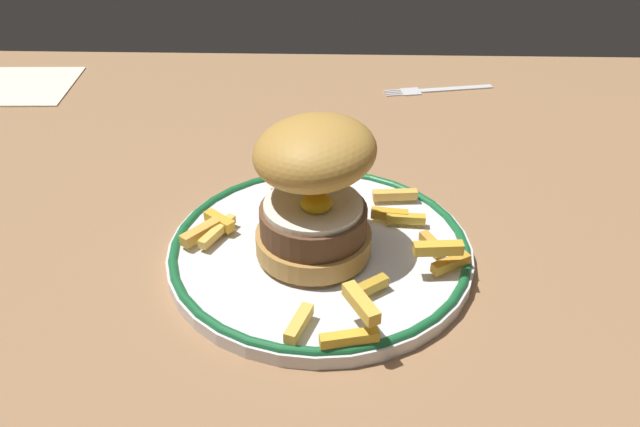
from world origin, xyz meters
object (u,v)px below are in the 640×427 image
Objects in this scene: burger at (314,186)px; napkin at (27,85)px; dinner_plate at (320,250)px; fork at (436,89)px.

burger reaches higher than napkin.
fork is (14.06, 36.05, -0.66)cm from dinner_plate.
dinner_plate is at bearing -42.00° from napkin.
fork is at bearing 0.25° from napkin.
dinner_plate is 2.03× the size of napkin.
burger is at bearing -111.78° from fork.
napkin is at bearing 138.00° from dinner_plate.
napkin is at bearing 137.42° from burger.
napkin is (-53.83, -0.24, 0.02)cm from fork.
dinner_plate is at bearing -111.31° from fork.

